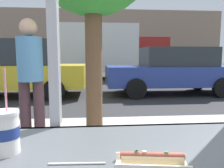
{
  "coord_description": "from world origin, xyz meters",
  "views": [
    {
      "loc": [
        0.2,
        -1.07,
        1.32
      ],
      "look_at": [
        0.49,
        2.4,
        0.87
      ],
      "focal_mm": 35.23,
      "sensor_mm": 36.0,
      "label": 1
    }
  ],
  "objects": [
    {
      "name": "loose_straw",
      "position": [
        0.14,
        -0.37,
        0.96
      ],
      "size": [
        0.19,
        0.02,
        0.01
      ],
      "primitive_type": "cylinder",
      "rotation": [
        0.0,
        1.57,
        -0.05
      ],
      "color": "white",
      "rests_on": "window_counter"
    },
    {
      "name": "pedestrian",
      "position": [
        -0.61,
        1.83,
        1.09
      ],
      "size": [
        0.32,
        0.32,
        1.63
      ],
      "color": "#452D32",
      "rests_on": "sidewalk_strip"
    },
    {
      "name": "hotdog_tray_near",
      "position": [
        0.39,
        -0.41,
        0.98
      ],
      "size": [
        0.25,
        0.12,
        0.05
      ],
      "color": "silver",
      "rests_on": "window_counter"
    },
    {
      "name": "parked_car_blue",
      "position": [
        2.93,
        6.34,
        0.82
      ],
      "size": [
        4.48,
        1.91,
        1.61
      ],
      "color": "#283D93",
      "rests_on": "ground"
    },
    {
      "name": "soda_cup_right",
      "position": [
        -0.13,
        -0.26,
        1.04
      ],
      "size": [
        0.1,
        0.1,
        0.32
      ],
      "color": "white",
      "rests_on": "window_counter"
    },
    {
      "name": "ground_plane",
      "position": [
        0.0,
        8.0,
        0.0
      ],
      "size": [
        60.0,
        60.0,
        0.0
      ],
      "primitive_type": "plane",
      "color": "#2D2D30"
    },
    {
      "name": "building_facade_far",
      "position": [
        0.0,
        22.9,
        3.06
      ],
      "size": [
        28.0,
        1.2,
        6.13
      ],
      "primitive_type": "cube",
      "color": "gray",
      "rests_on": "ground"
    },
    {
      "name": "box_truck",
      "position": [
        1.09,
        11.88,
        1.65
      ],
      "size": [
        6.24,
        2.44,
        3.06
      ],
      "color": "silver",
      "rests_on": "ground"
    },
    {
      "name": "parked_car_yellow",
      "position": [
        -2.34,
        6.34,
        0.91
      ],
      "size": [
        4.61,
        2.06,
        1.82
      ],
      "color": "gold",
      "rests_on": "ground"
    },
    {
      "name": "sidewalk_strip",
      "position": [
        0.0,
        1.6,
        0.08
      ],
      "size": [
        16.0,
        2.8,
        0.15
      ],
      "primitive_type": "cube",
      "color": "#B2ADA3",
      "rests_on": "ground"
    }
  ]
}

